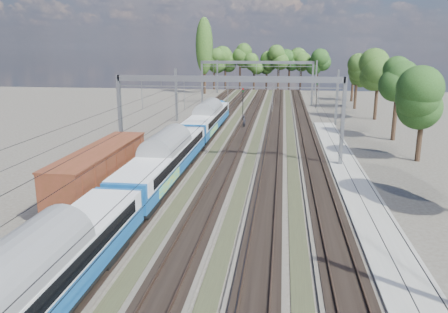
# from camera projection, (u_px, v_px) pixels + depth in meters

# --- Properties ---
(track_bed) EXTENTS (21.00, 130.00, 0.34)m
(track_bed) POSITION_uv_depth(u_px,v_px,m) (241.00, 134.00, 60.22)
(track_bed) COLOR #47423A
(track_bed) RESTS_ON ground
(platform) EXTENTS (3.00, 70.00, 0.30)m
(platform) POSITION_uv_depth(u_px,v_px,m) (362.00, 198.00, 34.64)
(platform) COLOR gray
(platform) RESTS_ON ground
(catenary) EXTENTS (25.65, 130.00, 9.00)m
(catenary) POSITION_uv_depth(u_px,v_px,m) (249.00, 84.00, 66.02)
(catenary) COLOR slate
(catenary) RESTS_ON ground
(tree_belt) EXTENTS (39.94, 100.32, 12.27)m
(tree_belt) POSITION_uv_depth(u_px,v_px,m) (285.00, 62.00, 104.36)
(tree_belt) COLOR black
(tree_belt) RESTS_ON ground
(poplar) EXTENTS (4.40, 4.40, 19.04)m
(poplar) POSITION_uv_depth(u_px,v_px,m) (204.00, 46.00, 110.14)
(poplar) COLOR black
(poplar) RESTS_ON ground
(emu_train) EXTENTS (3.14, 66.46, 4.60)m
(emu_train) POSITION_uv_depth(u_px,v_px,m) (165.00, 155.00, 37.95)
(emu_train) COLOR black
(emu_train) RESTS_ON ground
(freight_boxcar) EXTENTS (2.99, 14.43, 3.72)m
(freight_boxcar) POSITION_uv_depth(u_px,v_px,m) (101.00, 168.00, 35.46)
(freight_boxcar) COLOR black
(freight_boxcar) RESTS_ON ground
(worker) EXTENTS (0.66, 0.82, 1.96)m
(worker) POSITION_uv_depth(u_px,v_px,m) (244.00, 122.00, 64.72)
(worker) COLOR black
(worker) RESTS_ON ground
(signal_near) EXTENTS (0.38, 0.34, 5.50)m
(signal_near) POSITION_uv_depth(u_px,v_px,m) (243.00, 101.00, 69.36)
(signal_near) COLOR black
(signal_near) RESTS_ON ground
(signal_far) EXTENTS (0.33, 0.30, 5.20)m
(signal_far) POSITION_uv_depth(u_px,v_px,m) (317.00, 92.00, 85.63)
(signal_far) COLOR black
(signal_far) RESTS_ON ground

